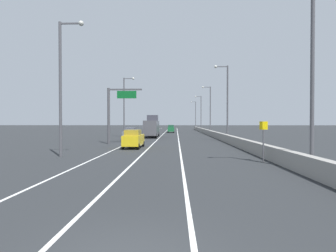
# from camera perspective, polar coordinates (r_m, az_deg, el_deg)

# --- Properties ---
(ground_plane) EXTENTS (320.00, 320.00, 0.00)m
(ground_plane) POSITION_cam_1_polar(r_m,az_deg,el_deg) (69.89, 0.79, -1.54)
(ground_plane) COLOR #26282B
(lane_stripe_left) EXTENTS (0.16, 130.00, 0.00)m
(lane_stripe_left) POSITION_cam_1_polar(r_m,az_deg,el_deg) (61.24, -4.49, -1.88)
(lane_stripe_left) COLOR silver
(lane_stripe_left) RESTS_ON ground_plane
(lane_stripe_center) EXTENTS (0.16, 130.00, 0.00)m
(lane_stripe_center) POSITION_cam_1_polar(r_m,az_deg,el_deg) (60.97, -1.22, -1.89)
(lane_stripe_center) COLOR silver
(lane_stripe_center) RESTS_ON ground_plane
(lane_stripe_right) EXTENTS (0.16, 130.00, 0.00)m
(lane_stripe_right) POSITION_cam_1_polar(r_m,az_deg,el_deg) (60.89, 2.08, -1.90)
(lane_stripe_right) COLOR silver
(lane_stripe_right) RESTS_ON ground_plane
(jersey_barrier_right) EXTENTS (0.60, 120.00, 1.10)m
(jersey_barrier_right) POSITION_cam_1_polar(r_m,az_deg,el_deg) (46.46, 10.77, -2.11)
(jersey_barrier_right) COLOR gray
(jersey_barrier_right) RESTS_ON ground_plane
(overhead_sign_gantry) EXTENTS (4.68, 0.36, 7.50)m
(overhead_sign_gantry) POSITION_cam_1_polar(r_m,az_deg,el_deg) (37.57, -11.16, 3.56)
(overhead_sign_gantry) COLOR #47474C
(overhead_sign_gantry) RESTS_ON ground_plane
(speed_advisory_sign) EXTENTS (0.60, 0.11, 3.00)m
(speed_advisory_sign) POSITION_cam_1_polar(r_m,az_deg,el_deg) (21.35, 19.24, -2.41)
(speed_advisory_sign) COLOR #4C4C51
(speed_advisory_sign) RESTS_ON ground_plane
(lamp_post_right_near) EXTENTS (2.14, 0.44, 11.47)m
(lamp_post_right_near) POSITION_cam_1_polar(r_m,az_deg,el_deg) (19.07, 27.21, 11.45)
(lamp_post_right_near) COLOR #4C4C51
(lamp_post_right_near) RESTS_ON ground_plane
(lamp_post_right_second) EXTENTS (2.14, 0.44, 11.47)m
(lamp_post_right_second) POSITION_cam_1_polar(r_m,az_deg,el_deg) (42.29, 11.97, 5.67)
(lamp_post_right_second) COLOR #4C4C51
(lamp_post_right_second) RESTS_ON ground_plane
(lamp_post_right_third) EXTENTS (2.14, 0.44, 11.47)m
(lamp_post_right_third) POSITION_cam_1_polar(r_m,az_deg,el_deg) (66.59, 8.60, 3.93)
(lamp_post_right_third) COLOR #4C4C51
(lamp_post_right_third) RESTS_ON ground_plane
(lamp_post_right_fourth) EXTENTS (2.14, 0.44, 11.47)m
(lamp_post_right_fourth) POSITION_cam_1_polar(r_m,az_deg,el_deg) (90.99, 6.74, 3.12)
(lamp_post_right_fourth) COLOR #4C4C51
(lamp_post_right_fourth) RESTS_ON ground_plane
(lamp_post_right_fifth) EXTENTS (2.14, 0.44, 11.47)m
(lamp_post_right_fifth) POSITION_cam_1_polar(r_m,az_deg,el_deg) (115.45, 5.64, 2.65)
(lamp_post_right_fifth) COLOR #4C4C51
(lamp_post_right_fifth) RESTS_ON ground_plane
(lamp_post_left_near) EXTENTS (2.14, 0.44, 11.47)m
(lamp_post_left_near) POSITION_cam_1_polar(r_m,az_deg,el_deg) (25.08, -21.01, 8.92)
(lamp_post_left_near) COLOR #4C4C51
(lamp_post_left_near) RESTS_ON ground_plane
(lamp_post_left_mid) EXTENTS (2.14, 0.44, 11.47)m
(lamp_post_left_mid) POSITION_cam_1_polar(r_m,az_deg,el_deg) (53.40, -8.90, 4.68)
(lamp_post_left_mid) COLOR #4C4C51
(lamp_post_left_mid) RESTS_ON ground_plane
(car_white_0) EXTENTS (1.80, 4.51, 2.07)m
(car_white_0) POSITION_cam_1_polar(r_m,az_deg,el_deg) (73.15, -4.30, -0.62)
(car_white_0) COLOR white
(car_white_0) RESTS_ON ground_plane
(car_gray_1) EXTENTS (2.01, 4.22, 2.05)m
(car_gray_1) POSITION_cam_1_polar(r_m,az_deg,el_deg) (44.22, -7.81, -1.64)
(car_gray_1) COLOR slate
(car_gray_1) RESTS_ON ground_plane
(car_yellow_2) EXTENTS (1.99, 4.54, 2.07)m
(car_yellow_2) POSITION_cam_1_polar(r_m,az_deg,el_deg) (31.17, -7.20, -2.68)
(car_yellow_2) COLOR gold
(car_yellow_2) RESTS_ON ground_plane
(car_green_3) EXTENTS (1.81, 4.32, 2.10)m
(car_green_3) POSITION_cam_1_polar(r_m,az_deg,el_deg) (74.32, 0.63, -0.59)
(car_green_3) COLOR #196033
(car_green_3) RESTS_ON ground_plane
(car_red_4) EXTENTS (1.94, 4.55, 2.02)m
(car_red_4) POSITION_cam_1_polar(r_m,az_deg,el_deg) (82.57, -3.41, -0.46)
(car_red_4) COLOR red
(car_red_4) RESTS_ON ground_plane
(box_truck) EXTENTS (2.54, 9.58, 4.28)m
(box_truck) POSITION_cam_1_polar(r_m,az_deg,el_deg) (52.81, -3.38, -0.20)
(box_truck) COLOR #4C4C51
(box_truck) RESTS_ON ground_plane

